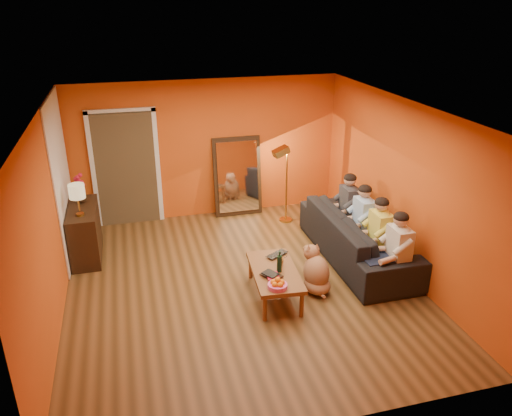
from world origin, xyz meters
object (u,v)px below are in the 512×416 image
object	(u,v)px
person_mid_right	(363,220)
dog	(316,269)
sofa	(358,237)
laptop	(280,256)
person_mid_left	(380,235)
wine_bottle	(279,262)
coffee_table	(275,283)
person_far_left	(398,252)
tumbler	(280,262)
vase	(82,197)
mirror_frame	(237,176)
sideboard	(85,232)
table_lamp	(78,200)
person_far_right	(349,208)
floor_lamp	(286,185)

from	to	relation	value
person_mid_right	dog	bearing A→B (deg)	-143.19
sofa	laptop	bearing A→B (deg)	104.82
person_mid_left	laptop	world-z (taller)	person_mid_left
wine_bottle	person_mid_left	bearing A→B (deg)	11.01
person_mid_left	wine_bottle	size ratio (longest dim) A/B	3.94
coffee_table	person_far_left	world-z (taller)	person_far_left
coffee_table	tumbler	distance (m)	0.31
laptop	vase	size ratio (longest dim) A/B	2.03
mirror_frame	person_mid_left	bearing A→B (deg)	-60.06
dog	person_far_left	xyz separation A→B (m)	(1.12, -0.26, 0.26)
coffee_table	wine_bottle	world-z (taller)	wine_bottle
sideboard	dog	xyz separation A→B (m)	(3.25, -1.95, -0.08)
coffee_table	dog	size ratio (longest dim) A/B	1.74
sideboard	table_lamp	distance (m)	0.74
mirror_frame	person_mid_right	distance (m)	2.71
dog	person_mid_left	xyz separation A→B (m)	(1.12, 0.29, 0.26)
person_mid_right	person_far_right	bearing A→B (deg)	90.00
coffee_table	laptop	world-z (taller)	laptop
person_far_left	person_mid_left	size ratio (longest dim) A/B	1.00
sofa	coffee_table	size ratio (longest dim) A/B	2.15
dog	laptop	distance (m)	0.58
coffee_table	sofa	bearing A→B (deg)	29.06
dog	vase	size ratio (longest dim) A/B	4.00
floor_lamp	dog	distance (m)	2.47
mirror_frame	person_far_right	world-z (taller)	mirror_frame
person_mid_left	laptop	size ratio (longest dim) A/B	3.43
floor_lamp	dog	bearing A→B (deg)	-106.67
dog	wine_bottle	size ratio (longest dim) A/B	2.26
person_far_left	vase	bearing A→B (deg)	150.59
person_far_left	wine_bottle	xyz separation A→B (m)	(-1.70, 0.22, -0.03)
person_mid_right	vase	world-z (taller)	person_mid_right
person_far_left	sofa	bearing A→B (deg)	97.41
coffee_table	person_far_left	size ratio (longest dim) A/B	1.00
person_far_left	person_mid_right	world-z (taller)	same
dog	coffee_table	bearing A→B (deg)	-161.69
person_far_right	wine_bottle	world-z (taller)	person_far_right
wine_bottle	laptop	distance (m)	0.44
person_far_right	tumbler	xyz separation A→B (m)	(-1.63, -1.26, -0.14)
table_lamp	sofa	world-z (taller)	table_lamp
coffee_table	tumbler	world-z (taller)	tumbler
dog	tumbler	size ratio (longest dim) A/B	6.57
table_lamp	coffee_table	world-z (taller)	table_lamp
dog	tumbler	distance (m)	0.53
person_far_left	tumbler	size ratio (longest dim) A/B	11.46
person_mid_right	person_far_left	bearing A→B (deg)	-90.00
table_lamp	person_mid_left	size ratio (longest dim) A/B	0.42
sofa	dog	xyz separation A→B (m)	(-0.99, -0.74, -0.03)
tumbler	laptop	size ratio (longest dim) A/B	0.30
sideboard	tumbler	xyz separation A→B (m)	(2.74, -1.82, 0.04)
floor_lamp	person_mid_left	distance (m)	2.27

